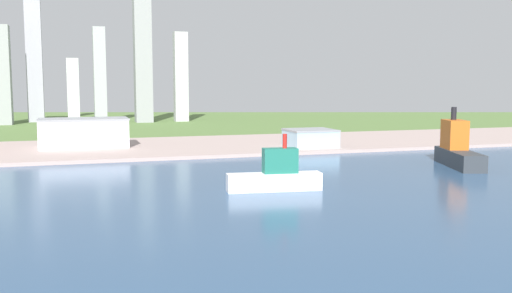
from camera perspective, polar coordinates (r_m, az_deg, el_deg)
The scene contains 8 objects.
ground_plane at distance 264.28m, azimuth -5.10°, elevation -4.74°, with size 2400.00×2400.00×0.00m, color #547339.
water_bay at distance 207.49m, azimuth -1.42°, elevation -7.75°, with size 840.00×360.00×0.15m, color #2D4C70.
industrial_pier at distance 449.48m, azimuth -10.43°, elevation -0.10°, with size 840.00×140.00×2.50m, color #AB948C.
ferry_boat at distance 271.38m, azimuth 1.98°, elevation -2.84°, with size 45.16×13.90×26.58m.
container_barge at distance 371.72m, azimuth 19.19°, elevation -0.29°, with size 29.48×55.36×35.40m.
warehouse_main at distance 452.23m, azimuth -16.56°, elevation 1.31°, with size 64.73×35.29×21.55m.
warehouse_annex at distance 438.75m, azimuth 5.36°, elevation 0.85°, with size 34.76×32.63×13.19m.
distant_skyline at distance 767.15m, azimuth -17.42°, elevation 6.96°, with size 283.11×74.75×155.49m.
Camera 1 is at (-56.56, 46.81, 50.37)m, focal length 40.70 mm.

